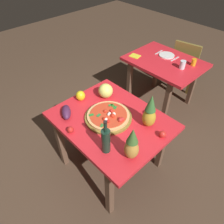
% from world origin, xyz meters
% --- Properties ---
extents(ground_plane, '(10.00, 10.00, 0.00)m').
position_xyz_m(ground_plane, '(0.00, 0.00, 0.00)').
color(ground_plane, '#4C3828').
extents(display_table, '(1.11, 0.89, 0.75)m').
position_xyz_m(display_table, '(0.00, 0.00, 0.65)').
color(display_table, brown).
rests_on(display_table, ground_plane).
extents(background_table, '(1.02, 0.77, 0.75)m').
position_xyz_m(background_table, '(-0.33, 1.35, 0.64)').
color(background_table, brown).
rests_on(background_table, ground_plane).
extents(dining_chair, '(0.47, 0.47, 0.85)m').
position_xyz_m(dining_chair, '(-0.32, 1.96, 0.48)').
color(dining_chair, olive).
rests_on(dining_chair, ground_plane).
extents(pizza_board, '(0.46, 0.46, 0.02)m').
position_xyz_m(pizza_board, '(-0.03, -0.01, 0.76)').
color(pizza_board, olive).
rests_on(pizza_board, display_table).
extents(pizza, '(0.42, 0.42, 0.06)m').
position_xyz_m(pizza, '(-0.02, -0.01, 0.79)').
color(pizza, '#E6AA68').
rests_on(pizza, pizza_board).
extents(wine_bottle, '(0.08, 0.08, 0.34)m').
position_xyz_m(wine_bottle, '(0.24, -0.29, 0.88)').
color(wine_bottle, '#152E21').
rests_on(wine_bottle, display_table).
extents(pineapple_left, '(0.12, 0.12, 0.33)m').
position_xyz_m(pineapple_left, '(0.43, -0.19, 0.90)').
color(pineapple_left, '#B88035').
rests_on(pineapple_left, display_table).
extents(pineapple_right, '(0.12, 0.12, 0.36)m').
position_xyz_m(pineapple_right, '(0.30, 0.20, 0.91)').
color(pineapple_right, '#B59027').
rests_on(pineapple_right, display_table).
extents(melon, '(0.16, 0.16, 0.16)m').
position_xyz_m(melon, '(-0.30, 0.20, 0.83)').
color(melon, '#E3DE69').
rests_on(melon, display_table).
extents(bell_pepper, '(0.10, 0.10, 0.11)m').
position_xyz_m(bell_pepper, '(-0.45, -0.03, 0.80)').
color(bell_pepper, yellow).
rests_on(bell_pepper, display_table).
extents(eggplant, '(0.22, 0.18, 0.09)m').
position_xyz_m(eggplant, '(-0.34, -0.29, 0.79)').
color(eggplant, '#492143').
rests_on(eggplant, display_table).
extents(tomato_beside_pepper, '(0.06, 0.06, 0.06)m').
position_xyz_m(tomato_beside_pepper, '(-0.13, -0.39, 0.78)').
color(tomato_beside_pepper, red).
rests_on(tomato_beside_pepper, display_table).
extents(tomato_near_board, '(0.07, 0.07, 0.07)m').
position_xyz_m(tomato_near_board, '(0.21, 0.31, 0.78)').
color(tomato_near_board, red).
rests_on(tomato_near_board, display_table).
extents(tomato_at_corner, '(0.06, 0.06, 0.06)m').
position_xyz_m(tomato_at_corner, '(0.48, 0.18, 0.78)').
color(tomato_at_corner, red).
rests_on(tomato_at_corner, display_table).
extents(drinking_glass_juice, '(0.06, 0.06, 0.09)m').
position_xyz_m(drinking_glass_juice, '(0.00, 1.51, 0.80)').
color(drinking_glass_juice, orange).
rests_on(drinking_glass_juice, background_table).
extents(drinking_glass_water, '(0.07, 0.07, 0.11)m').
position_xyz_m(drinking_glass_water, '(-0.06, 1.33, 0.80)').
color(drinking_glass_water, silver).
rests_on(drinking_glass_water, background_table).
extents(dinner_plate, '(0.22, 0.22, 0.02)m').
position_xyz_m(dinner_plate, '(-0.40, 1.48, 0.76)').
color(dinner_plate, white).
rests_on(dinner_plate, background_table).
extents(fork_utensil, '(0.02, 0.18, 0.01)m').
position_xyz_m(fork_utensil, '(-0.54, 1.48, 0.75)').
color(fork_utensil, silver).
rests_on(fork_utensil, background_table).
extents(knife_utensil, '(0.02, 0.18, 0.01)m').
position_xyz_m(knife_utensil, '(-0.26, 1.48, 0.75)').
color(knife_utensil, silver).
rests_on(knife_utensil, background_table).
extents(napkin_folded, '(0.16, 0.14, 0.01)m').
position_xyz_m(napkin_folded, '(-0.71, 1.14, 0.75)').
color(napkin_folded, yellow).
rests_on(napkin_folded, background_table).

